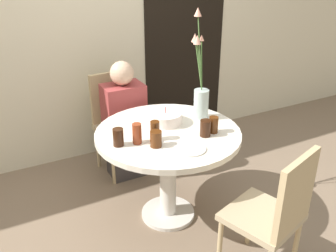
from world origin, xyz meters
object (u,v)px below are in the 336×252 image
at_px(person_guest, 125,124).
at_px(chair_far_back, 117,117).
at_px(drink_glass_5, 156,139).
at_px(drink_glass_1, 137,134).
at_px(drink_glass_4, 155,131).
at_px(chair_right_flank, 275,211).
at_px(drink_glass_0, 214,125).
at_px(drink_glass_2, 118,137).
at_px(drink_glass_3, 205,128).
at_px(side_plate, 190,149).
at_px(flower_vase, 200,91).
at_px(birthday_cake, 165,118).

bearing_deg(person_guest, chair_far_back, 94.60).
bearing_deg(drink_glass_5, drink_glass_1, 132.68).
xyz_separation_m(chair_far_back, drink_glass_4, (-0.07, -0.94, 0.29)).
bearing_deg(chair_far_back, chair_right_flank, -83.26).
distance_m(drink_glass_0, drink_glass_2, 0.66).
bearing_deg(drink_glass_2, drink_glass_4, -8.23).
relative_size(drink_glass_0, drink_glass_3, 1.00).
xyz_separation_m(side_plate, drink_glass_2, (-0.38, 0.26, 0.05)).
bearing_deg(drink_glass_4, drink_glass_1, 176.12).
relative_size(flower_vase, person_guest, 0.75).
xyz_separation_m(birthday_cake, flower_vase, (0.27, -0.03, 0.17)).
bearing_deg(drink_glass_5, chair_far_back, 84.33).
distance_m(chair_right_flank, side_plate, 0.63).
xyz_separation_m(flower_vase, drink_glass_0, (-0.05, -0.26, -0.16)).
xyz_separation_m(drink_glass_3, drink_glass_5, (-0.36, 0.02, -0.00)).
height_order(flower_vase, person_guest, flower_vase).
bearing_deg(chair_right_flank, person_guest, -96.05).
bearing_deg(birthday_cake, drink_glass_2, -158.99).
bearing_deg(chair_right_flank, drink_glass_2, -68.61).
bearing_deg(person_guest, drink_glass_4, -95.80).
bearing_deg(drink_glass_2, side_plate, -34.33).
xyz_separation_m(drink_glass_2, drink_glass_5, (0.21, -0.12, -0.01)).
xyz_separation_m(drink_glass_0, drink_glass_3, (-0.08, -0.02, -0.00)).
bearing_deg(drink_glass_3, flower_vase, 65.16).
bearing_deg(flower_vase, drink_glass_4, -159.80).
height_order(flower_vase, side_plate, flower_vase).
height_order(birthday_cake, drink_glass_2, birthday_cake).
bearing_deg(person_guest, chair_right_flank, -77.98).
relative_size(chair_right_flank, drink_glass_0, 7.81).
distance_m(birthday_cake, drink_glass_3, 0.34).
height_order(chair_far_back, flower_vase, flower_vase).
bearing_deg(flower_vase, drink_glass_5, -152.46).
height_order(flower_vase, drink_glass_5, flower_vase).
bearing_deg(drink_glass_1, drink_glass_0, -10.50).
height_order(chair_far_back, drink_glass_2, chair_far_back).
xyz_separation_m(birthday_cake, side_plate, (-0.04, -0.43, -0.04)).
height_order(side_plate, drink_glass_0, drink_glass_0).
distance_m(chair_far_back, drink_glass_5, 1.07).
xyz_separation_m(chair_right_flank, drink_glass_5, (-0.44, 0.67, 0.27)).
bearing_deg(drink_glass_1, side_plate, -41.73).
relative_size(side_plate, drink_glass_3, 1.82).
bearing_deg(drink_glass_5, drink_glass_3, -3.37).
distance_m(drink_glass_1, person_guest, 0.85).
distance_m(chair_far_back, birthday_cake, 0.79).
relative_size(side_plate, drink_glass_0, 1.81).
bearing_deg(drink_glass_1, birthday_cake, 31.93).
height_order(drink_glass_1, drink_glass_4, drink_glass_1).
xyz_separation_m(drink_glass_2, drink_glass_4, (0.24, -0.04, 0.01)).
height_order(chair_right_flank, drink_glass_3, chair_right_flank).
bearing_deg(flower_vase, drink_glass_2, -169.32).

